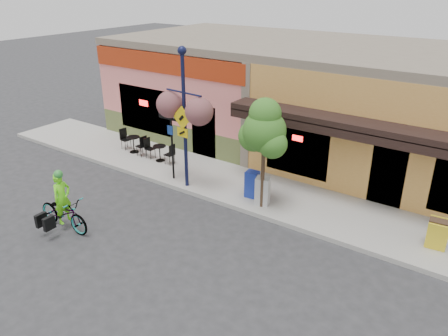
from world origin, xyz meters
name	(u,v)px	position (x,y,z in m)	size (l,w,h in m)	color
ground	(214,212)	(0.00, 0.00, 0.00)	(90.00, 90.00, 0.00)	#2D2D30
sidewalk	(247,188)	(0.00, 2.00, 0.07)	(24.00, 3.00, 0.15)	#9E9B93
curb	(224,203)	(0.00, 0.55, 0.07)	(24.00, 0.12, 0.15)	#A8A59E
building	(315,97)	(0.00, 7.50, 2.25)	(18.20, 8.20, 4.50)	#ED7A75
bicycle	(64,213)	(-3.13, -3.37, 0.53)	(0.70, 2.00, 1.05)	#9C250E
cyclist_rider	(63,206)	(-3.08, -3.37, 0.79)	(0.58, 0.38, 1.58)	#6EFF1A
lamp_post	(185,120)	(-1.80, 0.81, 2.60)	(1.56, 0.62, 4.90)	#13173C
one_way_sign	(172,145)	(-2.58, 0.99, 1.45)	(1.00, 0.22, 2.61)	black
cafe_set_left	(133,142)	(-5.69, 2.01, 0.60)	(1.51, 0.75, 0.90)	black
cafe_set_right	(160,151)	(-4.13, 1.94, 0.58)	(1.42, 0.71, 0.85)	black
newspaper_box_blue	(252,184)	(0.57, 1.40, 0.61)	(0.41, 0.37, 0.92)	navy
newspaper_box_grey	(263,191)	(1.13, 1.14, 0.62)	(0.44, 0.40, 0.95)	beige
street_tree	(263,154)	(1.19, 0.99, 1.98)	(1.43, 1.43, 3.66)	#3D7A26
sandwich_board	(437,237)	(6.35, 1.48, 0.59)	(0.53, 0.39, 0.89)	yellow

